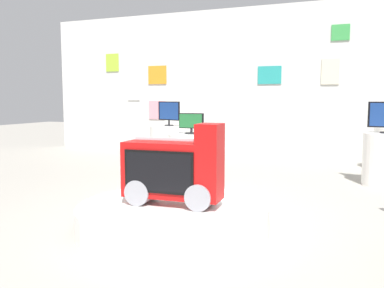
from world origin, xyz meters
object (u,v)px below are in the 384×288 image
Objects in this scene: display_pedestal_far_right at (169,147)px; tv_on_far_right at (169,112)px; display_pedestal_center_rear at (191,161)px; tv_on_center_rear at (191,123)px; main_display_pedestal at (173,218)px; novelty_firetruck_tv at (174,173)px.

tv_on_far_right reaches higher than display_pedestal_far_right.
tv_on_center_rear is at bearing -97.13° from display_pedestal_center_rear.
display_pedestal_far_right is (-1.67, 3.49, 0.27)m from main_display_pedestal.
display_pedestal_far_right reaches higher than main_display_pedestal.
tv_on_center_rear is at bearing -54.73° from tv_on_far_right.
tv_on_center_rear is (-0.00, -0.00, 0.56)m from display_pedestal_center_rear.
novelty_firetruck_tv reaches higher than display_pedestal_far_right.
display_pedestal_far_right is 1.54× the size of tv_on_far_right.
display_pedestal_far_right is at bearing 115.71° from novelty_firetruck_tv.
display_pedestal_center_rear is 1.54× the size of tv_on_far_right.
tv_on_far_right is at bearing 125.35° from display_pedestal_center_rear.
main_display_pedestal is 3.98m from tv_on_far_right.
display_pedestal_center_rear is (-0.60, 1.99, 0.27)m from main_display_pedestal.
novelty_firetruck_tv is 2.09m from display_pedestal_center_rear.
novelty_firetruck_tv reaches higher than display_pedestal_center_rear.
display_pedestal_center_rear is 2.15× the size of tv_on_center_rear.
novelty_firetruck_tv is at bearing -16.90° from main_display_pedestal.
tv_on_far_right reaches higher than novelty_firetruck_tv.
tv_on_center_rear is at bearing 107.26° from novelty_firetruck_tv.
main_display_pedestal is 2.09m from display_pedestal_center_rear.
main_display_pedestal is at bearing -64.49° from display_pedestal_far_right.
tv_on_center_rear is 1.85m from tv_on_far_right.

